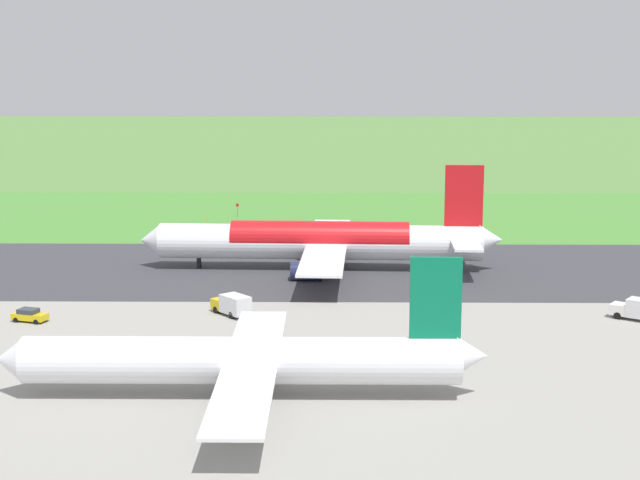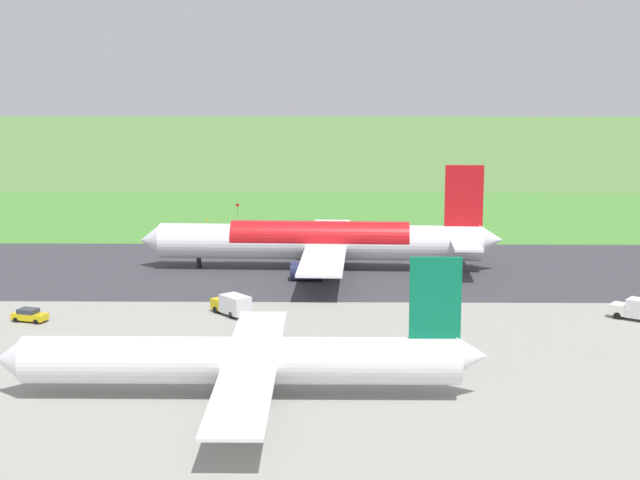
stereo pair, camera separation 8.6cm
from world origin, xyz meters
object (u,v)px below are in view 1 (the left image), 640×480
object	(u,v)px
airliner_parked_mid	(244,359)
service_truck_fuel	(232,305)
no_stopping_sign	(237,209)
airliner_main	(323,241)
traffic_cone_orange	(207,219)
service_car_followme	(29,315)
service_truck_baggage	(638,309)

from	to	relation	value
airliner_parked_mid	service_truck_fuel	world-z (taller)	airliner_parked_mid
airliner_parked_mid	no_stopping_sign	bearing A→B (deg)	-84.22
airliner_main	traffic_cone_orange	size ratio (longest dim) A/B	98.36
service_car_followme	service_truck_fuel	xyz separation A→B (m)	(-23.97, -3.23, 0.56)
no_stopping_sign	traffic_cone_orange	world-z (taller)	no_stopping_sign
service_truck_baggage	no_stopping_sign	size ratio (longest dim) A/B	2.23
airliner_main	airliner_parked_mid	distance (m)	56.71
service_truck_baggage	service_car_followme	world-z (taller)	service_truck_baggage
airliner_main	service_truck_baggage	world-z (taller)	airliner_main
airliner_parked_mid	traffic_cone_orange	xyz separation A→B (m)	(16.28, -101.20, -3.37)
no_stopping_sign	airliner_main	bearing A→B (deg)	109.38
airliner_main	no_stopping_sign	xyz separation A→B (m)	(17.43, -49.55, -2.75)
service_truck_baggage	traffic_cone_orange	bearing A→B (deg)	-50.20
airliner_main	service_car_followme	size ratio (longest dim) A/B	11.89
service_truck_baggage	traffic_cone_orange	size ratio (longest dim) A/B	10.97
airliner_main	service_truck_fuel	bearing A→B (deg)	68.07
airliner_main	service_car_followme	world-z (taller)	airliner_main
airliner_parked_mid	service_car_followme	size ratio (longest dim) A/B	10.02
airliner_parked_mid	no_stopping_sign	world-z (taller)	airliner_parked_mid
traffic_cone_orange	service_truck_fuel	bearing A→B (deg)	99.63
airliner_main	airliner_parked_mid	size ratio (longest dim) A/B	1.19
service_car_followme	service_truck_fuel	distance (m)	24.19
no_stopping_sign	service_car_followme	bearing A→B (deg)	77.71
service_car_followme	traffic_cone_orange	size ratio (longest dim) A/B	8.27
no_stopping_sign	service_truck_fuel	bearing A→B (deg)	94.94
airliner_main	no_stopping_sign	world-z (taller)	airliner_main
traffic_cone_orange	service_truck_baggage	bearing A→B (deg)	129.80
service_truck_fuel	traffic_cone_orange	bearing A→B (deg)	-80.37
airliner_main	service_truck_baggage	size ratio (longest dim) A/B	8.96
service_truck_fuel	airliner_main	bearing A→B (deg)	-111.93
traffic_cone_orange	airliner_main	bearing A→B (deg)	117.13
airliner_main	no_stopping_sign	distance (m)	52.60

